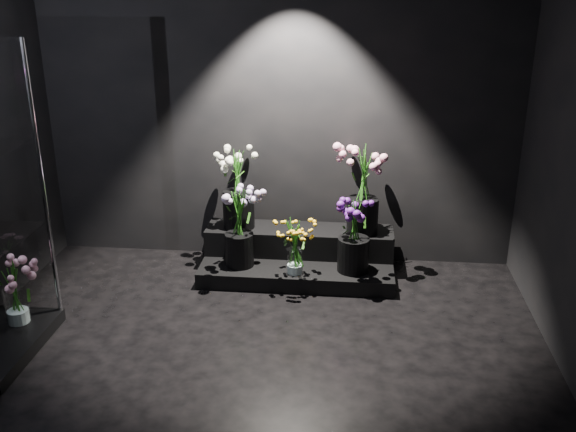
# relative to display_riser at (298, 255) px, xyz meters

# --- Properties ---
(floor) EXTENTS (4.00, 4.00, 0.00)m
(floor) POSITION_rel_display_riser_xyz_m (-0.20, -1.68, -0.15)
(floor) COLOR black
(floor) RESTS_ON ground
(wall_back) EXTENTS (4.00, 0.00, 4.00)m
(wall_back) POSITION_rel_display_riser_xyz_m (-0.20, 0.32, 1.25)
(wall_back) COLOR black
(wall_back) RESTS_ON floor
(wall_front) EXTENTS (4.00, 0.00, 4.00)m
(wall_front) POSITION_rel_display_riser_xyz_m (-0.20, -3.68, 1.25)
(wall_front) COLOR black
(wall_front) RESTS_ON floor
(display_riser) EXTENTS (1.59, 0.71, 0.35)m
(display_riser) POSITION_rel_display_riser_xyz_m (0.00, 0.00, 0.00)
(display_riser) COLOR black
(display_riser) RESTS_ON floor
(bouquet_orange_bells) EXTENTS (0.28, 0.28, 0.47)m
(bouquet_orange_bells) POSITION_rel_display_riser_xyz_m (-0.00, -0.32, 0.23)
(bouquet_orange_bells) COLOR white
(bouquet_orange_bells) RESTS_ON display_riser
(bouquet_lilac) EXTENTS (0.44, 0.44, 0.65)m
(bouquet_lilac) POSITION_rel_display_riser_xyz_m (-0.47, -0.21, 0.35)
(bouquet_lilac) COLOR black
(bouquet_lilac) RESTS_ON display_riser
(bouquet_purple) EXTENTS (0.32, 0.32, 0.60)m
(bouquet_purple) POSITION_rel_display_riser_xyz_m (0.46, -0.22, 0.31)
(bouquet_purple) COLOR black
(bouquet_purple) RESTS_ON display_riser
(bouquet_cream_roses) EXTENTS (0.40, 0.40, 0.68)m
(bouquet_cream_roses) POSITION_rel_display_riser_xyz_m (-0.52, 0.08, 0.59)
(bouquet_cream_roses) COLOR black
(bouquet_cream_roses) RESTS_ON display_riser
(bouquet_pink_roses) EXTENTS (0.48, 0.48, 0.73)m
(bouquet_pink_roses) POSITION_rel_display_riser_xyz_m (0.53, 0.07, 0.62)
(bouquet_pink_roses) COLOR black
(bouquet_pink_roses) RESTS_ON display_riser
(bouquet_case_base_pink) EXTENTS (0.38, 0.38, 0.46)m
(bouquet_case_base_pink) POSITION_rel_display_riser_xyz_m (-1.86, -1.22, 0.19)
(bouquet_case_base_pink) COLOR white
(bouquet_case_base_pink) RESTS_ON display_case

